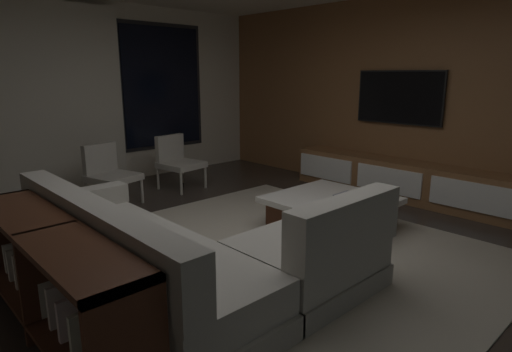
% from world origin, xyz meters
% --- Properties ---
extents(floor, '(9.20, 9.20, 0.00)m').
position_xyz_m(floor, '(0.00, 0.00, 0.00)').
color(floor, '#332B26').
extents(back_wall_with_window, '(6.60, 0.30, 2.70)m').
position_xyz_m(back_wall_with_window, '(-0.06, 3.62, 1.34)').
color(back_wall_with_window, beige).
rests_on(back_wall_with_window, floor).
extents(media_wall, '(0.12, 7.80, 2.70)m').
position_xyz_m(media_wall, '(3.06, 0.00, 1.35)').
color(media_wall, brown).
rests_on(media_wall, floor).
extents(area_rug, '(3.20, 3.80, 0.01)m').
position_xyz_m(area_rug, '(0.35, -0.10, 0.01)').
color(area_rug, '#ADA391').
rests_on(area_rug, floor).
extents(sectional_couch, '(1.98, 2.50, 0.82)m').
position_xyz_m(sectional_couch, '(-0.83, -0.14, 0.29)').
color(sectional_couch, gray).
rests_on(sectional_couch, floor).
extents(coffee_table, '(1.16, 1.16, 0.36)m').
position_xyz_m(coffee_table, '(1.13, -0.03, 0.19)').
color(coffee_table, '#482516').
rests_on(coffee_table, floor).
extents(book_stack_on_coffee_table, '(0.27, 0.21, 0.05)m').
position_xyz_m(book_stack_on_coffee_table, '(1.23, -0.16, 0.38)').
color(book_stack_on_coffee_table, '#74BE40').
rests_on(book_stack_on_coffee_table, coffee_table).
extents(accent_chair_near_window, '(0.62, 0.63, 0.78)m').
position_xyz_m(accent_chair_near_window, '(0.90, 2.61, 0.43)').
color(accent_chair_near_window, '#B2ADA0').
rests_on(accent_chair_near_window, floor).
extents(accent_chair_by_curtain, '(0.66, 0.68, 0.78)m').
position_xyz_m(accent_chair_by_curtain, '(-0.19, 2.53, 0.43)').
color(accent_chair_by_curtain, '#B2ADA0').
rests_on(accent_chair_by_curtain, floor).
extents(media_console, '(0.46, 3.10, 0.52)m').
position_xyz_m(media_console, '(2.77, 0.05, 0.25)').
color(media_console, brown).
rests_on(media_console, floor).
extents(mounted_tv, '(0.05, 1.24, 0.72)m').
position_xyz_m(mounted_tv, '(2.95, 0.25, 1.35)').
color(mounted_tv, black).
extents(console_table_behind_couch, '(0.40, 2.10, 0.74)m').
position_xyz_m(console_table_behind_couch, '(-1.74, -0.01, 0.42)').
color(console_table_behind_couch, '#482516').
rests_on(console_table_behind_couch, floor).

